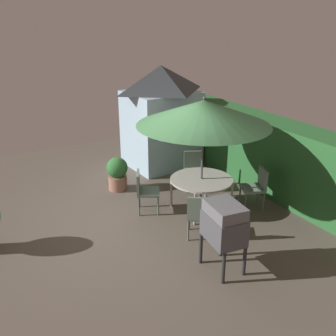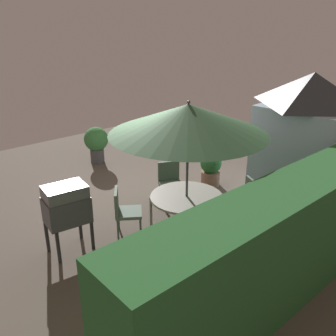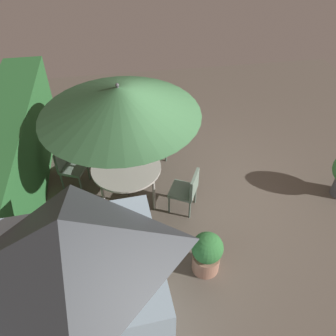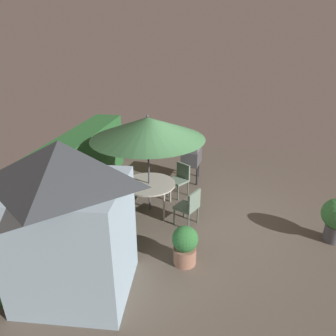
{
  "view_description": "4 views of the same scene",
  "coord_description": "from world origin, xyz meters",
  "px_view_note": "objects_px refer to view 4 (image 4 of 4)",
  "views": [
    {
      "loc": [
        6.33,
        -2.89,
        3.94
      ],
      "look_at": [
        0.1,
        0.7,
        1.08
      ],
      "focal_mm": 41.37,
      "sensor_mm": 36.0,
      "label": 1
    },
    {
      "loc": [
        4.41,
        5.69,
        3.69
      ],
      "look_at": [
        0.09,
        0.78,
        1.04
      ],
      "focal_mm": 39.5,
      "sensor_mm": 36.0,
      "label": 2
    },
    {
      "loc": [
        -4.66,
        1.4,
        5.05
      ],
      "look_at": [
        -0.22,
        0.71,
        1.0
      ],
      "focal_mm": 36.93,
      "sensor_mm": 36.0,
      "label": 3
    },
    {
      "loc": [
        -6.33,
        -0.14,
        4.02
      ],
      "look_at": [
        0.02,
        0.93,
        1.27
      ],
      "focal_mm": 32.14,
      "sensor_mm": 36.0,
      "label": 4
    }
  ],
  "objects_px": {
    "patio_table": "(149,185)",
    "chair_toward_hedge": "(113,180)",
    "bbq_grill": "(192,155)",
    "chair_far_side": "(180,177)",
    "potted_plant_by_shed": "(185,245)",
    "chair_toward_house": "(117,210)",
    "garden_shed": "(70,221)",
    "patio_umbrella": "(148,128)",
    "chair_near_shed": "(189,205)"
  },
  "relations": [
    {
      "from": "garden_shed",
      "to": "bbq_grill",
      "type": "relative_size",
      "value": 2.27
    },
    {
      "from": "patio_umbrella",
      "to": "chair_toward_hedge",
      "type": "relative_size",
      "value": 2.99
    },
    {
      "from": "garden_shed",
      "to": "patio_table",
      "type": "height_order",
      "value": "garden_shed"
    },
    {
      "from": "bbq_grill",
      "to": "chair_far_side",
      "type": "relative_size",
      "value": 1.33
    },
    {
      "from": "chair_toward_house",
      "to": "bbq_grill",
      "type": "bearing_deg",
      "value": -25.27
    },
    {
      "from": "garden_shed",
      "to": "potted_plant_by_shed",
      "type": "xyz_separation_m",
      "value": [
        0.96,
        -1.74,
        -0.97
      ]
    },
    {
      "from": "patio_umbrella",
      "to": "chair_toward_house",
      "type": "relative_size",
      "value": 2.99
    },
    {
      "from": "bbq_grill",
      "to": "chair_toward_hedge",
      "type": "xyz_separation_m",
      "value": [
        -1.41,
        1.99,
        -0.33
      ]
    },
    {
      "from": "bbq_grill",
      "to": "chair_near_shed",
      "type": "height_order",
      "value": "bbq_grill"
    },
    {
      "from": "chair_toward_hedge",
      "to": "chair_far_side",
      "type": "bearing_deg",
      "value": -76.17
    },
    {
      "from": "chair_toward_house",
      "to": "garden_shed",
      "type": "bearing_deg",
      "value": 176.56
    },
    {
      "from": "garden_shed",
      "to": "chair_toward_hedge",
      "type": "relative_size",
      "value": 3.03
    },
    {
      "from": "patio_table",
      "to": "chair_far_side",
      "type": "height_order",
      "value": "chair_far_side"
    },
    {
      "from": "bbq_grill",
      "to": "chair_far_side",
      "type": "distance_m",
      "value": 1.05
    },
    {
      "from": "patio_table",
      "to": "chair_far_side",
      "type": "distance_m",
      "value": 1.14
    },
    {
      "from": "garden_shed",
      "to": "chair_near_shed",
      "type": "distance_m",
      "value": 2.98
    },
    {
      "from": "patio_table",
      "to": "bbq_grill",
      "type": "xyz_separation_m",
      "value": [
        1.89,
        -0.88,
        0.17
      ]
    },
    {
      "from": "chair_near_shed",
      "to": "chair_toward_hedge",
      "type": "bearing_deg",
      "value": 64.75
    },
    {
      "from": "chair_near_shed",
      "to": "chair_far_side",
      "type": "height_order",
      "value": "same"
    },
    {
      "from": "bbq_grill",
      "to": "patio_table",
      "type": "bearing_deg",
      "value": 155.18
    },
    {
      "from": "patio_table",
      "to": "chair_near_shed",
      "type": "xyz_separation_m",
      "value": [
        -0.55,
        -1.07,
        -0.16
      ]
    },
    {
      "from": "chair_far_side",
      "to": "chair_toward_house",
      "type": "bearing_deg",
      "value": 149.09
    },
    {
      "from": "patio_table",
      "to": "potted_plant_by_shed",
      "type": "relative_size",
      "value": 1.63
    },
    {
      "from": "chair_toward_hedge",
      "to": "chair_toward_house",
      "type": "xyz_separation_m",
      "value": [
        -1.53,
        -0.6,
        0.0
      ]
    },
    {
      "from": "bbq_grill",
      "to": "chair_toward_hedge",
      "type": "bearing_deg",
      "value": 125.4
    },
    {
      "from": "potted_plant_by_shed",
      "to": "chair_toward_house",
      "type": "bearing_deg",
      "value": 62.97
    },
    {
      "from": "chair_far_side",
      "to": "chair_near_shed",
      "type": "bearing_deg",
      "value": -164.51
    },
    {
      "from": "patio_umbrella",
      "to": "chair_far_side",
      "type": "bearing_deg",
      "value": -35.89
    },
    {
      "from": "patio_table",
      "to": "chair_toward_hedge",
      "type": "bearing_deg",
      "value": 66.74
    },
    {
      "from": "bbq_grill",
      "to": "chair_far_side",
      "type": "bearing_deg",
      "value": 167.73
    },
    {
      "from": "patio_umbrella",
      "to": "chair_toward_hedge",
      "type": "xyz_separation_m",
      "value": [
        0.48,
        1.11,
        -1.63
      ]
    },
    {
      "from": "patio_table",
      "to": "patio_umbrella",
      "type": "distance_m",
      "value": 1.47
    },
    {
      "from": "patio_table",
      "to": "chair_toward_hedge",
      "type": "relative_size",
      "value": 1.46
    },
    {
      "from": "bbq_grill",
      "to": "chair_far_side",
      "type": "height_order",
      "value": "bbq_grill"
    },
    {
      "from": "chair_near_shed",
      "to": "potted_plant_by_shed",
      "type": "distance_m",
      "value": 1.33
    },
    {
      "from": "chair_near_shed",
      "to": "garden_shed",
      "type": "bearing_deg",
      "value": 143.6
    },
    {
      "from": "patio_umbrella",
      "to": "bbq_grill",
      "type": "bearing_deg",
      "value": -24.82
    },
    {
      "from": "patio_umbrella",
      "to": "bbq_grill",
      "type": "relative_size",
      "value": 2.24
    },
    {
      "from": "potted_plant_by_shed",
      "to": "patio_umbrella",
      "type": "bearing_deg",
      "value": 30.83
    },
    {
      "from": "chair_near_shed",
      "to": "chair_toward_hedge",
      "type": "distance_m",
      "value": 2.42
    },
    {
      "from": "potted_plant_by_shed",
      "to": "patio_table",
      "type": "bearing_deg",
      "value": 30.83
    },
    {
      "from": "patio_umbrella",
      "to": "chair_near_shed",
      "type": "xyz_separation_m",
      "value": [
        -0.55,
        -1.07,
        -1.63
      ]
    },
    {
      "from": "patio_table",
      "to": "garden_shed",
      "type": "bearing_deg",
      "value": 167.71
    },
    {
      "from": "chair_near_shed",
      "to": "patio_umbrella",
      "type": "bearing_deg",
      "value": 62.74
    },
    {
      "from": "garden_shed",
      "to": "chair_toward_house",
      "type": "xyz_separation_m",
      "value": [
        1.8,
        -0.11,
        -0.87
      ]
    },
    {
      "from": "patio_table",
      "to": "potted_plant_by_shed",
      "type": "distance_m",
      "value": 2.2
    },
    {
      "from": "chair_far_side",
      "to": "potted_plant_by_shed",
      "type": "xyz_separation_m",
      "value": [
        -2.8,
        -0.46,
        -0.1
      ]
    },
    {
      "from": "chair_toward_house",
      "to": "chair_toward_hedge",
      "type": "bearing_deg",
      "value": 21.58
    },
    {
      "from": "garden_shed",
      "to": "chair_near_shed",
      "type": "bearing_deg",
      "value": -36.4
    },
    {
      "from": "bbq_grill",
      "to": "chair_toward_hedge",
      "type": "relative_size",
      "value": 1.33
    }
  ]
}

